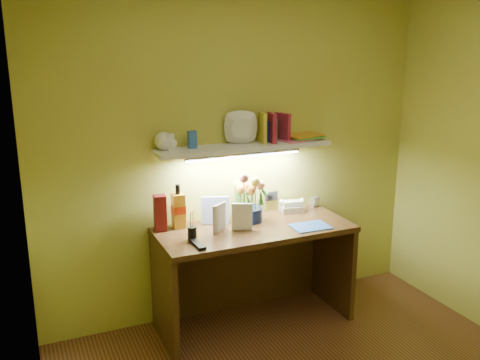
% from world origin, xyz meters
% --- Properties ---
extents(desk, '(1.40, 0.60, 0.75)m').
position_xyz_m(desk, '(0.00, 1.20, 0.38)').
color(desk, '#3B2110').
rests_on(desk, ground).
extents(flower_bouquet, '(0.30, 0.30, 0.36)m').
position_xyz_m(flower_bouquet, '(0.02, 1.34, 0.93)').
color(flower_bouquet, '#081539').
rests_on(flower_bouquet, desk).
extents(telephone, '(0.20, 0.16, 0.10)m').
position_xyz_m(telephone, '(0.41, 1.40, 0.80)').
color(telephone, beige).
rests_on(telephone, desk).
extents(desk_clock, '(0.09, 0.06, 0.08)m').
position_xyz_m(desk_clock, '(0.65, 1.45, 0.79)').
color(desk_clock, '#BBBBC0').
rests_on(desk_clock, desk).
extents(whisky_bottle, '(0.09, 0.09, 0.32)m').
position_xyz_m(whisky_bottle, '(-0.50, 1.41, 0.91)').
color(whisky_bottle, '#BE8018').
rests_on(whisky_bottle, desk).
extents(whisky_box, '(0.09, 0.09, 0.26)m').
position_xyz_m(whisky_box, '(-0.63, 1.41, 0.88)').
color(whisky_box, '#601211').
rests_on(whisky_box, desk).
extents(pen_cup, '(0.06, 0.06, 0.15)m').
position_xyz_m(pen_cup, '(-0.48, 1.15, 0.83)').
color(pen_cup, black).
rests_on(pen_cup, desk).
extents(art_card, '(0.20, 0.10, 0.20)m').
position_xyz_m(art_card, '(-0.23, 1.39, 0.85)').
color(art_card, white).
rests_on(art_card, desk).
extents(tv_remote, '(0.06, 0.18, 0.02)m').
position_xyz_m(tv_remote, '(-0.49, 1.03, 0.76)').
color(tv_remote, black).
rests_on(tv_remote, desk).
extents(blue_folder, '(0.27, 0.21, 0.01)m').
position_xyz_m(blue_folder, '(0.37, 1.04, 0.75)').
color(blue_folder, blue).
rests_on(blue_folder, desk).
extents(desk_book_a, '(0.14, 0.10, 0.20)m').
position_xyz_m(desk_book_a, '(-0.32, 1.18, 0.85)').
color(desk_book_a, beige).
rests_on(desk_book_a, desk).
extents(desk_book_b, '(0.14, 0.08, 0.20)m').
position_xyz_m(desk_book_b, '(-0.17, 1.21, 0.85)').
color(desk_book_b, white).
rests_on(desk_book_b, desk).
extents(wall_shelf, '(1.31, 0.33, 0.25)m').
position_xyz_m(wall_shelf, '(0.01, 1.38, 1.34)').
color(wall_shelf, white).
rests_on(wall_shelf, ground).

